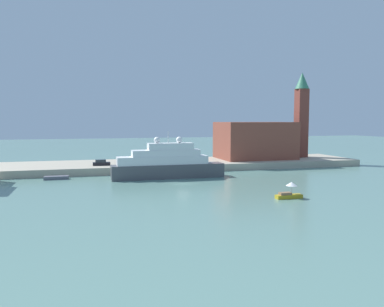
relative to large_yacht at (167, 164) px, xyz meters
name	(u,v)px	position (x,y,z in m)	size (l,w,h in m)	color
ground	(183,184)	(1.58, -8.60, -3.15)	(400.00, 400.00, 0.00)	slate
quay_dock	(160,165)	(1.58, 17.31, -2.25)	(110.00, 19.81, 1.79)	#ADA38E
large_yacht	(167,164)	(0.00, 0.00, 0.00)	(25.03, 4.12, 10.42)	#4C4C51
small_motorboat	(289,192)	(14.97, -27.16, -2.06)	(4.51, 1.87, 2.73)	#B7991E
work_barge	(56,178)	(-23.62, 4.44, -2.78)	(5.10, 1.78, 0.73)	#595966
harbor_building	(255,140)	(29.76, 18.82, 3.89)	(20.58, 14.78, 10.49)	brown
bell_tower	(301,111)	(44.88, 19.13, 12.39)	(4.12, 4.12, 25.11)	brown
parked_car	(101,163)	(-13.75, 12.96, -0.75)	(4.17, 1.61, 1.42)	black
person_figure	(120,164)	(-9.43, 8.93, -0.59)	(0.36, 0.36, 1.66)	#4C4C4C
mooring_bollard	(192,163)	(8.10, 8.65, -0.94)	(0.38, 0.38, 0.84)	black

